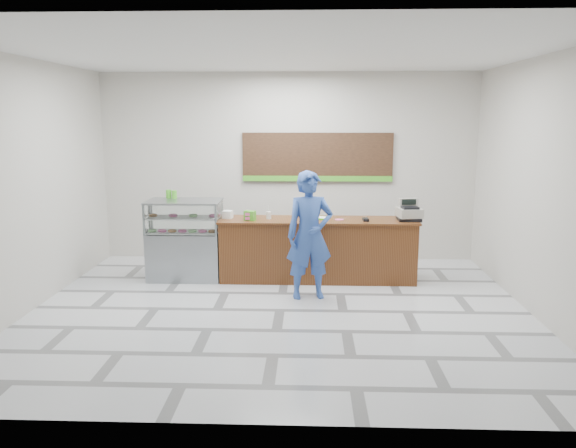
{
  "coord_description": "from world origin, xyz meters",
  "views": [
    {
      "loc": [
        0.41,
        -7.54,
        2.7
      ],
      "look_at": [
        0.08,
        0.9,
        1.07
      ],
      "focal_mm": 35.0,
      "sensor_mm": 36.0,
      "label": 1
    }
  ],
  "objects_px": {
    "cash_register": "(409,212)",
    "customer": "(310,235)",
    "sales_counter": "(318,250)",
    "display_case": "(185,239)",
    "serving_tray": "(318,218)"
  },
  "relations": [
    {
      "from": "serving_tray",
      "to": "customer",
      "type": "xyz_separation_m",
      "value": [
        -0.15,
        -1.02,
        -0.08
      ]
    },
    {
      "from": "serving_tray",
      "to": "customer",
      "type": "relative_size",
      "value": 0.21
    },
    {
      "from": "cash_register",
      "to": "customer",
      "type": "relative_size",
      "value": 0.23
    },
    {
      "from": "display_case",
      "to": "serving_tray",
      "type": "height_order",
      "value": "display_case"
    },
    {
      "from": "cash_register",
      "to": "serving_tray",
      "type": "distance_m",
      "value": 1.48
    },
    {
      "from": "display_case",
      "to": "cash_register",
      "type": "bearing_deg",
      "value": -0.44
    },
    {
      "from": "sales_counter",
      "to": "cash_register",
      "type": "relative_size",
      "value": 7.52
    },
    {
      "from": "sales_counter",
      "to": "customer",
      "type": "bearing_deg",
      "value": -98.3
    },
    {
      "from": "cash_register",
      "to": "customer",
      "type": "xyz_separation_m",
      "value": [
        -1.62,
        -0.91,
        -0.2
      ]
    },
    {
      "from": "cash_register",
      "to": "customer",
      "type": "bearing_deg",
      "value": -159.17
    },
    {
      "from": "customer",
      "to": "display_case",
      "type": "bearing_deg",
      "value": 144.39
    },
    {
      "from": "display_case",
      "to": "cash_register",
      "type": "height_order",
      "value": "cash_register"
    },
    {
      "from": "display_case",
      "to": "serving_tray",
      "type": "xyz_separation_m",
      "value": [
        2.23,
        0.08,
        0.36
      ]
    },
    {
      "from": "display_case",
      "to": "serving_tray",
      "type": "distance_m",
      "value": 2.26
    },
    {
      "from": "cash_register",
      "to": "serving_tray",
      "type": "relative_size",
      "value": 1.08
    }
  ]
}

